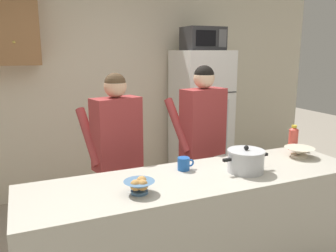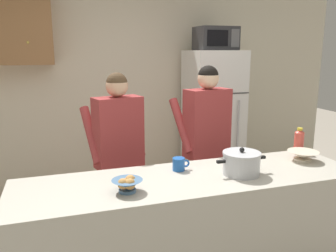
# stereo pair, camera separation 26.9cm
# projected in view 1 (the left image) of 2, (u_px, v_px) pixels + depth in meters

# --- Properties ---
(back_wall_unit) EXTENTS (6.00, 0.48, 2.60)m
(back_wall_unit) POSITION_uv_depth(u_px,v_px,m) (92.00, 80.00, 4.24)
(back_wall_unit) COLOR beige
(back_wall_unit) RESTS_ON ground
(kitchen_island) EXTENTS (2.45, 0.68, 0.92)m
(kitchen_island) POSITION_uv_depth(u_px,v_px,m) (198.00, 235.00, 2.53)
(kitchen_island) COLOR #BCB7A8
(kitchen_island) RESTS_ON ground
(refrigerator) EXTENTS (0.64, 0.68, 1.79)m
(refrigerator) POSITION_uv_depth(u_px,v_px,m) (200.00, 120.00, 4.49)
(refrigerator) COLOR white
(refrigerator) RESTS_ON ground
(microwave) EXTENTS (0.48, 0.37, 0.28)m
(microwave) POSITION_uv_depth(u_px,v_px,m) (203.00, 39.00, 4.25)
(microwave) COLOR #2D2D30
(microwave) RESTS_ON refrigerator
(person_near_pot) EXTENTS (0.56, 0.50, 1.61)m
(person_near_pot) POSITION_uv_depth(u_px,v_px,m) (117.00, 144.00, 2.97)
(person_near_pot) COLOR black
(person_near_pot) RESTS_ON ground
(person_by_sink) EXTENTS (0.56, 0.49, 1.65)m
(person_by_sink) POSITION_uv_depth(u_px,v_px,m) (202.00, 132.00, 3.27)
(person_by_sink) COLOR #726656
(person_by_sink) RESTS_ON ground
(cooking_pot) EXTENTS (0.38, 0.27, 0.20)m
(cooking_pot) POSITION_uv_depth(u_px,v_px,m) (246.00, 161.00, 2.50)
(cooking_pot) COLOR silver
(cooking_pot) RESTS_ON kitchen_island
(coffee_mug) EXTENTS (0.13, 0.09, 0.10)m
(coffee_mug) POSITION_uv_depth(u_px,v_px,m) (184.00, 164.00, 2.54)
(coffee_mug) COLOR #1E59B2
(coffee_mug) RESTS_ON kitchen_island
(bread_bowl) EXTENTS (0.19, 0.19, 0.10)m
(bread_bowl) POSITION_uv_depth(u_px,v_px,m) (139.00, 186.00, 2.12)
(bread_bowl) COLOR #4C7299
(bread_bowl) RESTS_ON kitchen_island
(empty_bowl) EXTENTS (0.24, 0.24, 0.08)m
(empty_bowl) POSITION_uv_depth(u_px,v_px,m) (299.00, 151.00, 2.85)
(empty_bowl) COLOR beige
(empty_bowl) RESTS_ON kitchen_island
(bottle_near_edge) EXTENTS (0.08, 0.08, 0.22)m
(bottle_near_edge) POSITION_uv_depth(u_px,v_px,m) (293.00, 138.00, 3.05)
(bottle_near_edge) COLOR #D84C3F
(bottle_near_edge) RESTS_ON kitchen_island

